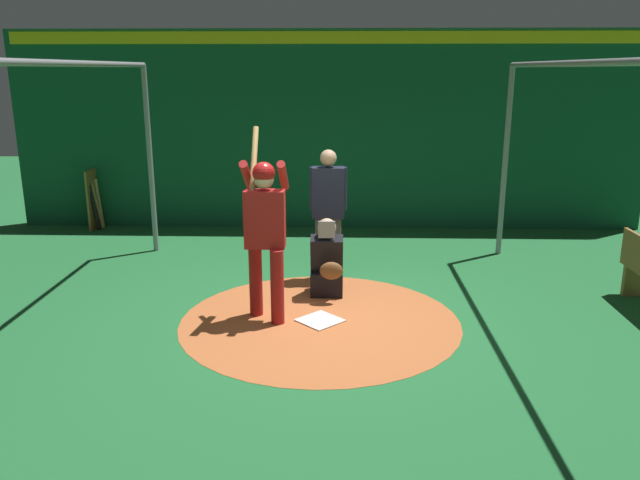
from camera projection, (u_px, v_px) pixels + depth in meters
The scene contains 11 objects.
ground_plane at pixel (320, 321), 7.06m from camera, with size 26.99×26.99×0.00m, color #216633.
dirt_circle at pixel (320, 321), 7.06m from camera, with size 3.15×3.15×0.01m, color #B76033.
home_plate at pixel (320, 320), 7.05m from camera, with size 0.42×0.42×0.01m, color white.
batter at pixel (265, 225), 6.86m from camera, with size 0.68×0.49×2.13m.
catcher at pixel (327, 265), 7.79m from camera, with size 0.58×0.40×0.99m.
umpire at pixel (328, 207), 8.28m from camera, with size 0.22×0.49×1.74m.
back_wall at pixel (328, 130), 10.90m from camera, with size 0.22×10.99×3.40m.
cage_frame at pixel (320, 142), 6.53m from camera, with size 5.64×5.40×2.84m.
bat_rack at pixel (95, 201), 11.12m from camera, with size 0.58×0.20×1.05m.
baseball_0 at pixel (278, 315), 7.12m from camera, with size 0.07×0.07×0.07m, color white.
baseball_1 at pixel (253, 286), 8.09m from camera, with size 0.07×0.07×0.07m, color white.
Camera 1 is at (6.56, 0.21, 2.74)m, focal length 35.19 mm.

